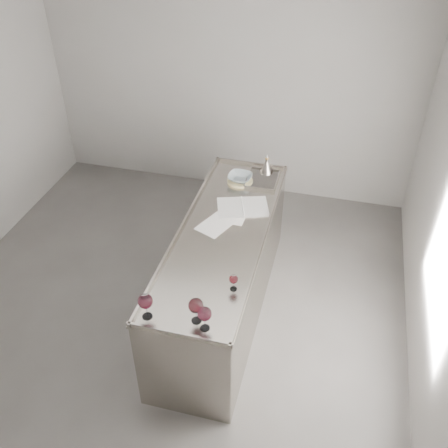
% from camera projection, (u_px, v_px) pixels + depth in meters
% --- Properties ---
extents(room_shell, '(4.54, 5.04, 2.84)m').
position_uv_depth(room_shell, '(152.00, 199.00, 3.94)').
color(room_shell, '#494745').
rests_on(room_shell, ground).
extents(counter, '(0.77, 2.42, 0.97)m').
position_uv_depth(counter, '(223.00, 272.00, 4.63)').
color(counter, gray).
rests_on(counter, ground).
extents(wine_glass_left, '(0.11, 0.11, 0.21)m').
position_uv_depth(wine_glass_left, '(145.00, 302.00, 3.48)').
color(wine_glass_left, white).
rests_on(wine_glass_left, counter).
extents(wine_glass_middle, '(0.11, 0.11, 0.21)m').
position_uv_depth(wine_glass_middle, '(196.00, 306.00, 3.45)').
color(wine_glass_middle, white).
rests_on(wine_glass_middle, counter).
extents(wine_glass_right, '(0.10, 0.10, 0.20)m').
position_uv_depth(wine_glass_right, '(205.00, 314.00, 3.40)').
color(wine_glass_right, white).
rests_on(wine_glass_right, counter).
extents(wine_glass_small, '(0.07, 0.07, 0.14)m').
position_uv_depth(wine_glass_small, '(234.00, 280.00, 3.73)').
color(wine_glass_small, white).
rests_on(wine_glass_small, counter).
extents(notebook, '(0.54, 0.45, 0.02)m').
position_uv_depth(notebook, '(243.00, 207.00, 4.64)').
color(notebook, silver).
rests_on(notebook, counter).
extents(loose_paper_top, '(0.21, 0.30, 0.00)m').
position_uv_depth(loose_paper_top, '(235.00, 215.00, 4.55)').
color(loose_paper_top, silver).
rests_on(loose_paper_top, counter).
extents(loose_paper_under, '(0.35, 0.40, 0.00)m').
position_uv_depth(loose_paper_under, '(216.00, 225.00, 4.43)').
color(loose_paper_under, silver).
rests_on(loose_paper_under, counter).
extents(trivet, '(0.33, 0.33, 0.02)m').
position_uv_depth(trivet, '(240.00, 181.00, 4.99)').
color(trivet, '#CEC185').
rests_on(trivet, counter).
extents(ceramic_bowl, '(0.25, 0.25, 0.06)m').
position_uv_depth(ceramic_bowl, '(240.00, 178.00, 4.97)').
color(ceramic_bowl, gray).
rests_on(ceramic_bowl, trivet).
extents(wine_funnel, '(0.15, 0.15, 0.21)m').
position_uv_depth(wine_funnel, '(266.00, 167.00, 5.11)').
color(wine_funnel, '#9F968E').
rests_on(wine_funnel, counter).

